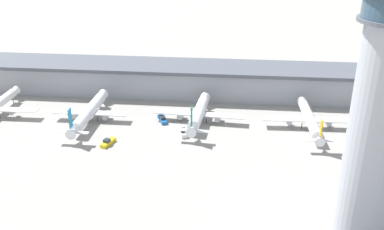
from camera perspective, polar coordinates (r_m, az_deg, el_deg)
ground_plane at (r=145.97m, az=-5.46°, el=-6.84°), size 1000.00×1000.00×0.00m
terminal_building at (r=205.91m, az=-1.83°, el=4.83°), size 206.46×25.00×14.40m
control_tower at (r=109.47m, az=23.56°, el=-0.63°), size 16.60×16.60×67.00m
airplane_gate_bravo at (r=181.11m, az=-13.56°, el=0.37°), size 31.18×42.05×13.90m
airplane_gate_charlie at (r=175.01m, az=0.90°, el=0.21°), size 37.38×36.90×13.93m
airplane_gate_delta at (r=175.80m, az=15.42°, el=-0.54°), size 37.32×40.21×12.67m
service_truck_catering at (r=178.00m, az=-3.98°, el=-0.58°), size 5.40×8.61×2.48m
service_truck_fuel at (r=166.14m, az=-1.26°, el=-2.32°), size 4.92×7.85×2.92m
service_truck_baggage at (r=161.93m, az=-11.14°, el=-3.60°), size 4.34×7.73×2.46m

